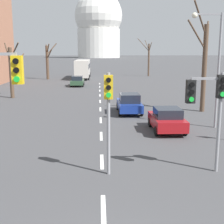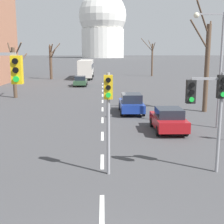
{
  "view_description": "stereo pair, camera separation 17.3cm",
  "coord_description": "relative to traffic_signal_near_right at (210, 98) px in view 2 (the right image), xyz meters",
  "views": [
    {
      "loc": [
        -0.11,
        -5.65,
        5.09
      ],
      "look_at": [
        0.43,
        7.26,
        2.58
      ],
      "focal_mm": 50.0,
      "sensor_mm": 36.0,
      "label": 1
    },
    {
      "loc": [
        0.06,
        -5.65,
        5.09
      ],
      "look_at": [
        0.43,
        7.26,
        2.58
      ],
      "focal_mm": 50.0,
      "sensor_mm": 36.0,
      "label": 2
    }
  ],
  "objects": [
    {
      "name": "traffic_signal_near_right",
      "position": [
        0.0,
        0.0,
        0.0
      ],
      "size": [
        1.63,
        0.34,
        4.26
      ],
      "color": "gray",
      "rests_on": "ground_plane"
    },
    {
      "name": "lane_stripe_6",
      "position": [
        -4.45,
        23.91,
        -3.19
      ],
      "size": [
        0.16,
        2.0,
        0.01
      ],
      "primitive_type": "cube",
      "color": "silver",
      "rests_on": "ground_plane"
    },
    {
      "name": "bare_tree_left_near",
      "position": [
        -14.15,
        22.34,
        -0.08
      ],
      "size": [
        2.16,
        2.83,
        6.07
      ],
      "color": "brown",
      "rests_on": "ground_plane"
    },
    {
      "name": "street_lamp_right",
      "position": [
        2.92,
        7.8,
        1.46
      ],
      "size": [
        2.03,
        0.36,
        7.52
      ],
      "color": "gray",
      "rests_on": "ground_plane"
    },
    {
      "name": "bare_tree_right_far",
      "position": [
        4.25,
        13.54,
        0.87
      ],
      "size": [
        2.42,
        2.7,
        8.99
      ],
      "color": "brown",
      "rests_on": "ground_plane"
    },
    {
      "name": "sedan_near_right",
      "position": [
        -2.04,
        13.1,
        -2.37
      ],
      "size": [
        1.95,
        4.35,
        1.65
      ],
      "color": "navy",
      "rests_on": "ground_plane"
    },
    {
      "name": "lane_stripe_2",
      "position": [
        -4.45,
        5.91,
        -3.19
      ],
      "size": [
        0.16,
        2.0,
        0.01
      ],
      "primitive_type": "cube",
      "color": "silver",
      "rests_on": "ground_plane"
    },
    {
      "name": "city_bus",
      "position": [
        -7.63,
        47.52,
        -1.15
      ],
      "size": [
        2.66,
        10.8,
        3.48
      ],
      "color": "beige",
      "rests_on": "ground_plane"
    },
    {
      "name": "sedan_mid_centre",
      "position": [
        -7.77,
        34.11,
        -2.43
      ],
      "size": [
        1.92,
        4.31,
        1.52
      ],
      "color": "#2D4C33",
      "rests_on": "ground_plane"
    },
    {
      "name": "lane_stripe_7",
      "position": [
        -4.45,
        28.41,
        -3.19
      ],
      "size": [
        0.16,
        2.0,
        0.01
      ],
      "primitive_type": "cube",
      "color": "silver",
      "rests_on": "ground_plane"
    },
    {
      "name": "lane_stripe_4",
      "position": [
        -4.45,
        14.91,
        -3.19
      ],
      "size": [
        0.16,
        2.0,
        0.01
      ],
      "primitive_type": "cube",
      "color": "silver",
      "rests_on": "ground_plane"
    },
    {
      "name": "traffic_signal_centre_tall",
      "position": [
        -4.19,
        -0.1,
        -0.2
      ],
      "size": [
        0.36,
        0.34,
        4.27
      ],
      "color": "gray",
      "rests_on": "ground_plane"
    },
    {
      "name": "bare_tree_right_near",
      "position": [
        5.77,
        52.78,
        0.55
      ],
      "size": [
        2.51,
        3.9,
        7.81
      ],
      "color": "brown",
      "rests_on": "ground_plane"
    },
    {
      "name": "sedan_near_left",
      "position": [
        -0.19,
        6.96,
        -2.42
      ],
      "size": [
        1.96,
        3.87,
        1.55
      ],
      "color": "maroon",
      "rests_on": "ground_plane"
    },
    {
      "name": "lane_stripe_3",
      "position": [
        -4.45,
        10.41,
        -3.19
      ],
      "size": [
        0.16,
        2.0,
        0.01
      ],
      "primitive_type": "cube",
      "color": "silver",
      "rests_on": "ground_plane"
    },
    {
      "name": "lane_stripe_9",
      "position": [
        -4.45,
        37.41,
        -3.19
      ],
      "size": [
        0.16,
        2.0,
        0.01
      ],
      "primitive_type": "cube",
      "color": "silver",
      "rests_on": "ground_plane"
    },
    {
      "name": "lane_stripe_5",
      "position": [
        -4.45,
        19.41,
        -3.19
      ],
      "size": [
        0.16,
        2.0,
        0.01
      ],
      "primitive_type": "cube",
      "color": "silver",
      "rests_on": "ground_plane"
    },
    {
      "name": "bare_tree_left_far",
      "position": [
        -13.95,
        45.86,
        0.22
      ],
      "size": [
        2.13,
        2.54,
        6.61
      ],
      "color": "brown",
      "rests_on": "ground_plane"
    },
    {
      "name": "lane_stripe_8",
      "position": [
        -4.45,
        32.91,
        -3.19
      ],
      "size": [
        0.16,
        2.0,
        0.01
      ],
      "primitive_type": "cube",
      "color": "silver",
      "rests_on": "ground_plane"
    },
    {
      "name": "lane_stripe_1",
      "position": [
        -4.45,
        1.41,
        -3.19
      ],
      "size": [
        0.16,
        2.0,
        0.01
      ],
      "primitive_type": "cube",
      "color": "silver",
      "rests_on": "ground_plane"
    },
    {
      "name": "lane_stripe_0",
      "position": [
        -4.45,
        -3.09,
        -3.19
      ],
      "size": [
        0.16,
        2.0,
        0.01
      ],
      "primitive_type": "cube",
      "color": "silver",
      "rests_on": "ground_plane"
    },
    {
      "name": "capitol_dome",
      "position": [
        -4.45,
        247.66,
        23.05
      ],
      "size": [
        38.16,
        38.16,
        53.9
      ],
      "color": "silver",
      "rests_on": "ground_plane"
    }
  ]
}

